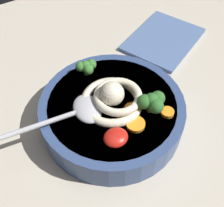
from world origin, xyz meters
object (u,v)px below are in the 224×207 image
soup_spoon (79,111)px  noodle_pile (113,98)px  soup_bowl (112,113)px  folded_napkin (163,39)px

soup_spoon → noodle_pile: bearing=178.2°
soup_bowl → noodle_pile: noodle_pile is taller
noodle_pile → folded_napkin: (21.60, 13.50, -6.25)cm
noodle_pile → folded_napkin: noodle_pile is taller
soup_bowl → soup_spoon: bearing=172.2°
folded_napkin → soup_bowl: bearing=-148.5°
noodle_pile → soup_bowl: bearing=120.1°
noodle_pile → soup_spoon: noodle_pile is taller
noodle_pile → soup_spoon: 5.79cm
soup_spoon → folded_napkin: bearing=-147.5°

